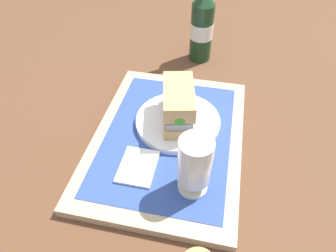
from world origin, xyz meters
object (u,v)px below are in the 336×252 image
object	(u,v)px
plate	(178,121)
second_bottle	(202,26)
sandwich	(178,106)
beer_glass	(195,165)

from	to	relation	value
plate	second_bottle	size ratio (longest dim) A/B	0.71
sandwich	beer_glass	bearing A→B (deg)	7.42
beer_glass	plate	bearing A→B (deg)	-160.31
plate	sandwich	world-z (taller)	sandwich
sandwich	second_bottle	distance (m)	0.32
plate	sandwich	xyz separation A→B (m)	(0.00, 0.00, 0.05)
plate	second_bottle	xyz separation A→B (m)	(-0.32, 0.01, 0.08)
sandwich	second_bottle	world-z (taller)	second_bottle
plate	beer_glass	size ratio (longest dim) A/B	1.52
plate	sandwich	distance (m)	0.05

